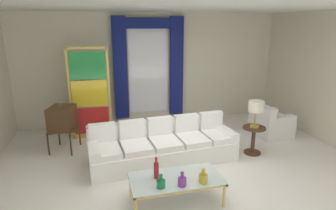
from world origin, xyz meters
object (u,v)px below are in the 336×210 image
Objects in this scene: bottle_blue_decanter at (161,183)px; couch_white_long at (162,146)px; peacock_figurine at (109,133)px; table_lamp_brass at (256,107)px; armchair_white at (270,124)px; round_side_table at (253,138)px; stained_glass_divider at (90,96)px; bottle_ruby_flask at (203,177)px; coffee_table at (176,180)px; bottle_amber_squat at (182,181)px; vintage_tv at (62,119)px; bottle_crystal_tall at (156,169)px.

couch_white_long is at bearing 76.17° from bottle_blue_decanter.
peacock_figurine is 1.05× the size of table_lamp_brass.
round_side_table is (-0.95, -0.84, 0.07)m from armchair_white.
stained_glass_divider is 3.79m from table_lamp_brass.
table_lamp_brass is at bearing -5.09° from couch_white_long.
bottle_blue_decanter is at bearing -103.83° from couch_white_long.
couch_white_long is 12.42× the size of bottle_ruby_flask.
couch_white_long is 5.23× the size of table_lamp_brass.
table_lamp_brass is (2.07, 1.27, 0.65)m from coffee_table.
peacock_figurine is at bearing 154.97° from table_lamp_brass.
table_lamp_brass is at bearing -28.05° from stained_glass_divider.
bottle_amber_squat is at bearing -68.42° from stained_glass_divider.
vintage_tv is at bearing 153.46° from couch_white_long.
vintage_tv reaches higher than peacock_figurine.
stained_glass_divider is at bearing 167.63° from armchair_white.
bottle_amber_squat is (0.31, -0.04, 0.01)m from bottle_blue_decanter.
peacock_figurine is (-3.91, 0.54, -0.07)m from armchair_white.
vintage_tv is 4.12m from round_side_table.
stained_glass_divider is at bearing 116.41° from bottle_ruby_flask.
bottle_crystal_tall is 1.46× the size of bottle_ruby_flask.
stained_glass_divider is (-0.98, 2.97, 0.51)m from bottle_crystal_tall.
round_side_table is 1.04× the size of table_lamp_brass.
table_lamp_brass is at bearing 31.42° from coffee_table.
stained_glass_divider reaches higher than table_lamp_brass.
table_lamp_brass is (2.35, 1.46, 0.55)m from bottle_blue_decanter.
armchair_white is 1.56× the size of table_lamp_brass.
couch_white_long reaches higher than bottle_amber_squat.
table_lamp_brass is at bearing -138.51° from armchair_white.
round_side_table is at bearing 36.20° from bottle_amber_squat.
bottle_blue_decanter is at bearing -73.02° from stained_glass_divider.
peacock_figurine is at bearing 102.99° from bottle_crystal_tall.
peacock_figurine is (0.98, 0.22, -0.51)m from vintage_tv.
peacock_figurine reaches higher than coffee_table.
coffee_table is at bearing -71.52° from peacock_figurine.
peacock_figurine is at bearing 154.97° from round_side_table.
vintage_tv is 1.51× the size of armchair_white.
bottle_ruby_flask is (0.64, -0.03, 0.01)m from bottle_blue_decanter.
bottle_crystal_tall is 2.84m from vintage_tv.
vintage_tv reaches higher than couch_white_long.
round_side_table is (3.34, -1.78, -0.70)m from stained_glass_divider.
vintage_tv reaches higher than armchair_white.
bottle_blue_decanter is 2.77m from round_side_table.
armchair_white reaches higher than bottle_ruby_flask.
stained_glass_divider is at bearing 130.88° from couch_white_long.
vintage_tv is 2.26× the size of round_side_table.
vintage_tv is at bearing 121.11° from bottle_blue_decanter.
round_side_table reaches higher than coffee_table.
bottle_crystal_tall is 1.53× the size of bottle_amber_squat.
couch_white_long is 2.09m from table_lamp_brass.
stained_glass_divider reaches higher than bottle_blue_decanter.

